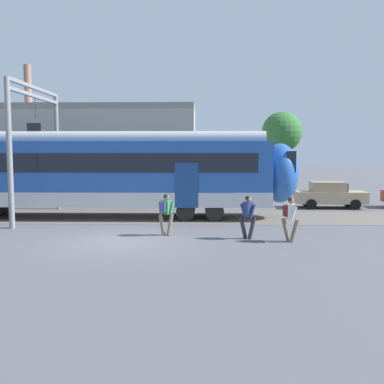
{
  "coord_description": "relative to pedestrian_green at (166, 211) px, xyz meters",
  "views": [
    {
      "loc": [
        3.11,
        -16.58,
        3.43
      ],
      "look_at": [
        2.7,
        2.61,
        1.6
      ],
      "focal_mm": 42.0,
      "sensor_mm": 36.0,
      "label": 1
    }
  ],
  "objects": [
    {
      "name": "pedestrian_navy",
      "position": [
        3.2,
        -0.62,
        -0.03
      ],
      "size": [
        0.71,
        0.51,
        1.67
      ],
      "color": "#28282D",
      "rests_on": "ground"
    },
    {
      "name": "pedestrian_white",
      "position": [
        4.7,
        -1.13,
        0.0
      ],
      "size": [
        0.63,
        0.54,
        1.67
      ],
      "color": "#6B6051",
      "rests_on": "ground"
    },
    {
      "name": "catenary_gantry",
      "position": [
        -6.84,
        4.72,
        3.32
      ],
      "size": [
        0.24,
        6.64,
        6.53
      ],
      "color": "gray",
      "rests_on": "ground"
    },
    {
      "name": "background_building",
      "position": [
        -6.24,
        13.45,
        2.22
      ],
      "size": [
        14.34,
        5.0,
        9.2
      ],
      "color": "#B2A899",
      "rests_on": "ground"
    },
    {
      "name": "ground_plane",
      "position": [
        -1.68,
        -1.09,
        -0.99
      ],
      "size": [
        160.0,
        160.0,
        0.0
      ],
      "primitive_type": "plane",
      "color": "#515156"
    },
    {
      "name": "pedestrian_green",
      "position": [
        0.0,
        0.0,
        0.0
      ],
      "size": [
        0.67,
        0.54,
        1.67
      ],
      "color": "#6B6051",
      "rests_on": "ground"
    },
    {
      "name": "street_tree_right",
      "position": [
        7.2,
        15.0,
        3.64
      ],
      "size": [
        2.9,
        2.9,
        6.13
      ],
      "color": "brown",
      "rests_on": "ground"
    },
    {
      "name": "parked_car_tan",
      "position": [
        8.93,
        8.64,
        -0.21
      ],
      "size": [
        4.05,
        1.86,
        1.54
      ],
      "color": "tan",
      "rests_on": "ground"
    }
  ]
}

